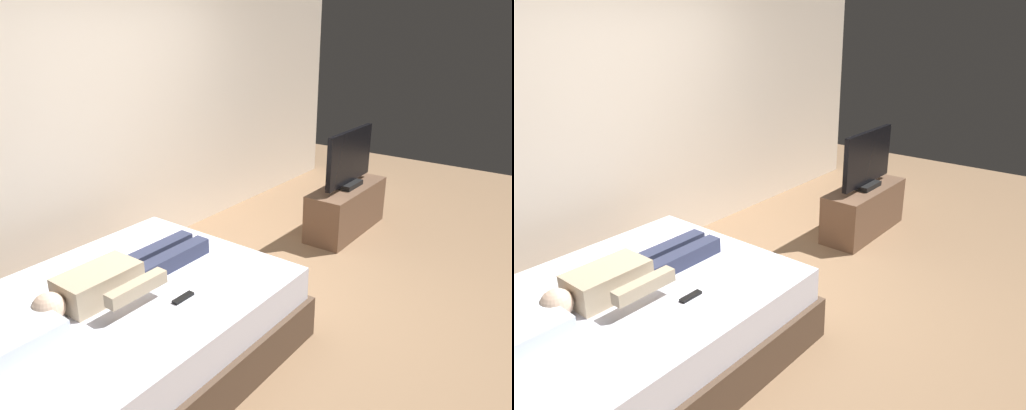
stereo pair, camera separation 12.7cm
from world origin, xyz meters
The scene contains 8 objects.
ground_plane centered at (0.00, 0.00, 0.00)m, with size 10.00×10.00×0.00m, color #8C6B4C.
back_wall centered at (0.40, 1.69, 1.40)m, with size 6.40×0.10×2.80m, color beige.
bed centered at (-1.03, 0.36, 0.26)m, with size 2.02×1.61×0.54m.
pillow centered at (-1.72, 0.36, 0.60)m, with size 0.48×0.34×0.12m, color white.
person centered at (-1.00, 0.41, 0.62)m, with size 1.26×0.46×0.18m.
remote centered at (-0.85, 0.00, 0.55)m, with size 0.15×0.04×0.02m, color black.
tv_stand centered at (1.77, 0.21, 0.25)m, with size 1.10×0.40×0.50m, color brown.
tv centered at (1.77, 0.21, 0.78)m, with size 0.88×0.20×0.59m.
Camera 2 is at (-2.53, -1.95, 2.11)m, focal length 33.84 mm.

